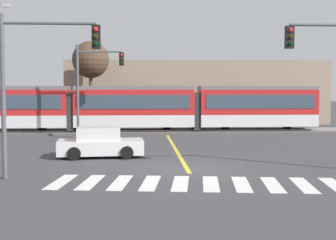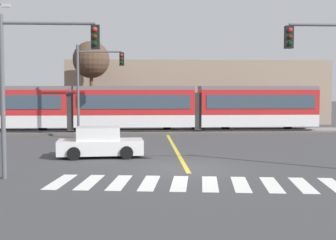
# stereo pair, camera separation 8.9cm
# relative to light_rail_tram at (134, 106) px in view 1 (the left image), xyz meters

# --- Properties ---
(ground_plane) EXTENTS (200.00, 200.00, 0.00)m
(ground_plane) POSITION_rel_light_rail_tram_xyz_m (2.42, -16.27, -2.05)
(ground_plane) COLOR #3D3D3F
(track_bed) EXTENTS (120.00, 4.00, 0.18)m
(track_bed) POSITION_rel_light_rail_tram_xyz_m (2.42, 0.01, -1.96)
(track_bed) COLOR #56514C
(track_bed) RESTS_ON ground
(rail_near) EXTENTS (120.00, 0.08, 0.10)m
(rail_near) POSITION_rel_light_rail_tram_xyz_m (2.42, -0.71, -1.82)
(rail_near) COLOR #939399
(rail_near) RESTS_ON track_bed
(rail_far) EXTENTS (120.00, 0.08, 0.10)m
(rail_far) POSITION_rel_light_rail_tram_xyz_m (2.42, 0.73, -1.82)
(rail_far) COLOR #939399
(rail_far) RESTS_ON track_bed
(light_rail_tram) EXTENTS (28.00, 2.64, 3.43)m
(light_rail_tram) POSITION_rel_light_rail_tram_xyz_m (0.00, 0.00, 0.00)
(light_rail_tram) COLOR silver
(light_rail_tram) RESTS_ON track_bed
(crosswalk_stripe_0) EXTENTS (0.91, 2.85, 0.01)m
(crosswalk_stripe_0) POSITION_rel_light_rail_tram_xyz_m (-2.49, -18.71, -2.04)
(crosswalk_stripe_0) COLOR silver
(crosswalk_stripe_0) RESTS_ON ground
(crosswalk_stripe_1) EXTENTS (0.91, 2.85, 0.01)m
(crosswalk_stripe_1) POSITION_rel_light_rail_tram_xyz_m (-1.40, -18.85, -2.04)
(crosswalk_stripe_1) COLOR silver
(crosswalk_stripe_1) RESTS_ON ground
(crosswalk_stripe_2) EXTENTS (0.91, 2.85, 0.01)m
(crosswalk_stripe_2) POSITION_rel_light_rail_tram_xyz_m (-0.31, -18.99, -2.04)
(crosswalk_stripe_2) COLOR silver
(crosswalk_stripe_2) RESTS_ON ground
(crosswalk_stripe_3) EXTENTS (0.91, 2.85, 0.01)m
(crosswalk_stripe_3) POSITION_rel_light_rail_tram_xyz_m (0.78, -19.13, -2.04)
(crosswalk_stripe_3) COLOR silver
(crosswalk_stripe_3) RESTS_ON ground
(crosswalk_stripe_4) EXTENTS (0.91, 2.85, 0.01)m
(crosswalk_stripe_4) POSITION_rel_light_rail_tram_xyz_m (1.87, -19.27, -2.04)
(crosswalk_stripe_4) COLOR silver
(crosswalk_stripe_4) RESTS_ON ground
(crosswalk_stripe_5) EXTENTS (0.91, 2.85, 0.01)m
(crosswalk_stripe_5) POSITION_rel_light_rail_tram_xyz_m (2.97, -19.41, -2.04)
(crosswalk_stripe_5) COLOR silver
(crosswalk_stripe_5) RESTS_ON ground
(crosswalk_stripe_6) EXTENTS (0.91, 2.85, 0.01)m
(crosswalk_stripe_6) POSITION_rel_light_rail_tram_xyz_m (4.06, -19.55, -2.04)
(crosswalk_stripe_6) COLOR silver
(crosswalk_stripe_6) RESTS_ON ground
(crosswalk_stripe_7) EXTENTS (0.91, 2.85, 0.01)m
(crosswalk_stripe_7) POSITION_rel_light_rail_tram_xyz_m (5.15, -19.69, -2.04)
(crosswalk_stripe_7) COLOR silver
(crosswalk_stripe_7) RESTS_ON ground
(crosswalk_stripe_8) EXTENTS (0.91, 2.85, 0.01)m
(crosswalk_stripe_8) POSITION_rel_light_rail_tram_xyz_m (6.24, -19.83, -2.04)
(crosswalk_stripe_8) COLOR silver
(crosswalk_stripe_8) RESTS_ON ground
(crosswalk_stripe_9) EXTENTS (0.91, 2.85, 0.01)m
(crosswalk_stripe_9) POSITION_rel_light_rail_tram_xyz_m (7.33, -19.97, -2.04)
(crosswalk_stripe_9) COLOR silver
(crosswalk_stripe_9) RESTS_ON ground
(lane_centre_line) EXTENTS (0.20, 15.34, 0.01)m
(lane_centre_line) POSITION_rel_light_rail_tram_xyz_m (2.42, -9.67, -2.04)
(lane_centre_line) COLOR gold
(lane_centre_line) RESTS_ON ground
(sedan_crossing) EXTENTS (4.31, 2.14, 1.52)m
(sedan_crossing) POSITION_rel_light_rail_tram_xyz_m (-1.56, -12.61, -1.35)
(sedan_crossing) COLOR silver
(sedan_crossing) RESTS_ON ground
(traffic_light_far_left) EXTENTS (3.25, 0.38, 6.39)m
(traffic_light_far_left) POSITION_rel_light_rail_tram_xyz_m (-2.79, -3.66, 2.12)
(traffic_light_far_left) COLOR #515459
(traffic_light_far_left) RESTS_ON ground
(traffic_light_near_left) EXTENTS (3.75, 0.38, 6.21)m
(traffic_light_near_left) POSITION_rel_light_rail_tram_xyz_m (-3.49, -18.01, 2.09)
(traffic_light_near_left) COLOR #515459
(traffic_light_near_left) RESTS_ON ground
(bare_tree_west) EXTENTS (3.16, 3.16, 7.45)m
(bare_tree_west) POSITION_rel_light_rail_tram_xyz_m (-3.77, 4.55, 3.77)
(bare_tree_west) COLOR brown
(bare_tree_west) RESTS_ON ground
(building_backdrop_far) EXTENTS (24.99, 6.00, 6.06)m
(building_backdrop_far) POSITION_rel_light_rail_tram_xyz_m (5.98, 10.23, 0.98)
(building_backdrop_far) COLOR gray
(building_backdrop_far) RESTS_ON ground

